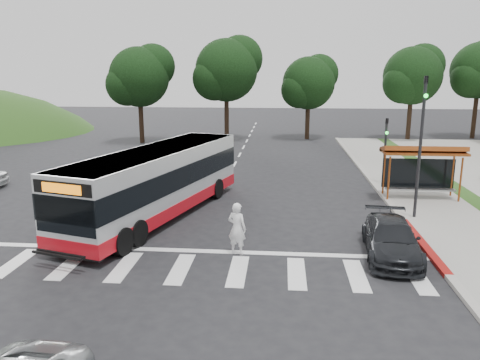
# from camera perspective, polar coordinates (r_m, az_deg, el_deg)

# --- Properties ---
(ground) EXTENTS (140.00, 140.00, 0.00)m
(ground) POSITION_cam_1_polar(r_m,az_deg,el_deg) (21.19, -4.41, -5.31)
(ground) COLOR black
(ground) RESTS_ON ground
(sidewalk_east) EXTENTS (4.00, 40.00, 0.12)m
(sidewalk_east) POSITION_cam_1_polar(r_m,az_deg,el_deg) (29.60, 19.83, -0.63)
(sidewalk_east) COLOR gray
(sidewalk_east) RESTS_ON ground
(curb_east) EXTENTS (0.30, 40.00, 0.15)m
(curb_east) POSITION_cam_1_polar(r_m,az_deg,el_deg) (29.14, 16.03, -0.53)
(curb_east) COLOR #9E9991
(curb_east) RESTS_ON ground
(curb_east_red) EXTENTS (0.32, 6.00, 0.15)m
(curb_east_red) POSITION_cam_1_polar(r_m,az_deg,el_deg) (19.82, 21.38, -7.30)
(curb_east_red) COLOR maroon
(curb_east_red) RESTS_ON ground
(crosswalk_ladder) EXTENTS (18.00, 2.60, 0.01)m
(crosswalk_ladder) POSITION_cam_1_polar(r_m,az_deg,el_deg) (16.60, -7.27, -10.69)
(crosswalk_ladder) COLOR silver
(crosswalk_ladder) RESTS_ON ground
(bus_shelter) EXTENTS (4.20, 1.60, 2.86)m
(bus_shelter) POSITION_cam_1_polar(r_m,az_deg,el_deg) (26.37, 21.34, 2.74)
(bus_shelter) COLOR #914118
(bus_shelter) RESTS_ON sidewalk_east
(traffic_signal_ne_tall) EXTENTS (0.18, 0.37, 6.50)m
(traffic_signal_ne_tall) POSITION_cam_1_polar(r_m,az_deg,el_deg) (22.38, 21.22, 5.02)
(traffic_signal_ne_tall) COLOR black
(traffic_signal_ne_tall) RESTS_ON ground
(traffic_signal_ne_short) EXTENTS (0.18, 0.37, 4.00)m
(traffic_signal_ne_short) POSITION_cam_1_polar(r_m,az_deg,el_deg) (29.30, 17.31, 4.24)
(traffic_signal_ne_short) COLOR black
(traffic_signal_ne_short) RESTS_ON ground
(tree_ne_a) EXTENTS (6.16, 5.74, 9.30)m
(tree_ne_a) POSITION_cam_1_polar(r_m,az_deg,el_deg) (49.55, 20.37, 11.94)
(tree_ne_a) COLOR black
(tree_ne_a) RESTS_ON parking_lot
(tree_ne_b) EXTENTS (6.16, 5.74, 10.02)m
(tree_ne_b) POSITION_cam_1_polar(r_m,az_deg,el_deg) (53.64, 27.24, 11.91)
(tree_ne_b) COLOR black
(tree_ne_b) RESTS_ON ground
(tree_north_a) EXTENTS (6.60, 6.15, 10.17)m
(tree_north_a) POSITION_cam_1_polar(r_m,az_deg,el_deg) (46.21, -1.56, 13.36)
(tree_north_a) COLOR black
(tree_north_a) RESTS_ON ground
(tree_north_b) EXTENTS (5.72, 5.33, 8.43)m
(tree_north_b) POSITION_cam_1_polar(r_m,az_deg,el_deg) (47.98, 8.45, 11.71)
(tree_north_b) COLOR black
(tree_north_b) RESTS_ON ground
(tree_north_c) EXTENTS (6.16, 5.74, 9.30)m
(tree_north_c) POSITION_cam_1_polar(r_m,az_deg,el_deg) (45.87, -12.08, 12.30)
(tree_north_c) COLOR black
(tree_north_c) RESTS_ON ground
(transit_bus) EXTENTS (5.98, 12.58, 3.18)m
(transit_bus) POSITION_cam_1_polar(r_m,az_deg,el_deg) (22.10, -10.00, -0.41)
(transit_bus) COLOR silver
(transit_bus) RESTS_ON ground
(pedestrian) EXTENTS (0.85, 0.71, 1.99)m
(pedestrian) POSITION_cam_1_polar(r_m,az_deg,el_deg) (17.43, -0.37, -5.93)
(pedestrian) COLOR white
(pedestrian) RESTS_ON ground
(dark_sedan) EXTENTS (2.27, 4.75, 1.34)m
(dark_sedan) POSITION_cam_1_polar(r_m,az_deg,el_deg) (18.20, 17.95, -6.84)
(dark_sedan) COLOR black
(dark_sedan) RESTS_ON ground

